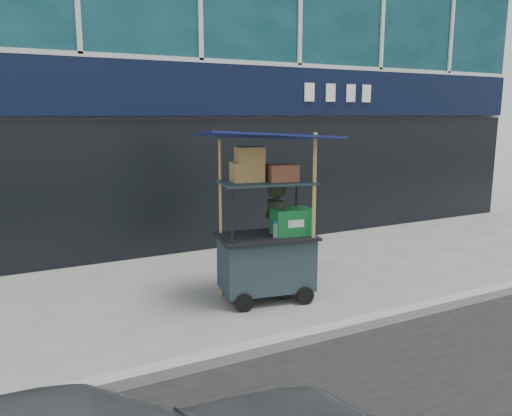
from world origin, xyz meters
TOP-DOWN VIEW (x-y plane):
  - ground at (0.00, 0.00)m, footprint 80.00×80.00m
  - curb at (0.00, -0.20)m, footprint 80.00×0.18m
  - vendor_cart at (-0.15, 1.17)m, footprint 1.88×1.47m
  - vendor_man at (0.05, 1.21)m, footprint 0.46×0.65m

SIDE VIEW (x-z plane):
  - ground at x=0.00m, z-range 0.00..0.00m
  - curb at x=0.00m, z-range 0.00..0.12m
  - vendor_cart at x=-0.15m, z-range -0.34..1.96m
  - vendor_man at x=0.05m, z-range 0.00..1.68m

